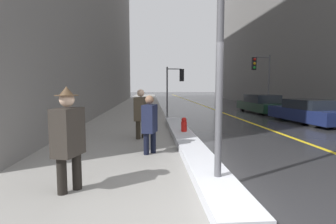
{
  "coord_description": "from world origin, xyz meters",
  "views": [
    {
      "loc": [
        -0.9,
        -3.35,
        1.77
      ],
      "look_at": [
        -0.4,
        4.0,
        1.05
      ],
      "focal_mm": 28.0,
      "sensor_mm": 36.0,
      "label": 1
    }
  ],
  "objects": [
    {
      "name": "fire_hydrant",
      "position": [
        0.27,
        5.6,
        0.35
      ],
      "size": [
        0.2,
        0.2,
        0.7
      ],
      "color": "red",
      "rests_on": "ground"
    },
    {
      "name": "pedestrian_trailing",
      "position": [
        -0.92,
        3.4,
        0.86
      ],
      "size": [
        0.42,
        0.56,
        1.54
      ],
      "rotation": [
        0.0,
        0.0,
        -1.86
      ],
      "color": "black",
      "rests_on": "ground"
    },
    {
      "name": "traffic_light_near",
      "position": [
        1.06,
        16.08,
        2.3
      ],
      "size": [
        1.31,
        0.38,
        3.2
      ],
      "rotation": [
        0.0,
        0.0,
        0.1
      ],
      "color": "#515156",
      "rests_on": "ground"
    },
    {
      "name": "sidewalk_slab",
      "position": [
        -2.0,
        15.0,
        0.01
      ],
      "size": [
        4.0,
        80.0,
        0.01
      ],
      "color": "gray",
      "rests_on": "ground"
    },
    {
      "name": "ground_plane",
      "position": [
        0.0,
        0.0,
        0.0
      ],
      "size": [
        160.0,
        160.0,
        0.0
      ],
      "primitive_type": "plane",
      "color": "#2D2D30"
    },
    {
      "name": "lamp_post",
      "position": [
        0.27,
        1.02,
        2.5
      ],
      "size": [
        0.28,
        0.28,
        4.08
      ],
      "color": "#515156",
      "rests_on": "ground"
    },
    {
      "name": "parked_car_navy",
      "position": [
        6.81,
        8.71,
        0.55
      ],
      "size": [
        2.29,
        4.46,
        1.15
      ],
      "rotation": [
        0.0,
        0.0,
        1.67
      ],
      "color": "navy",
      "rests_on": "ground"
    },
    {
      "name": "traffic_light_far",
      "position": [
        6.94,
        15.05,
        2.89
      ],
      "size": [
        1.31,
        0.33,
        3.99
      ],
      "rotation": [
        0.0,
        0.0,
        3.06
      ],
      "color": "#515156",
      "rests_on": "ground"
    },
    {
      "name": "pedestrian_nearside",
      "position": [
        -1.22,
        5.45,
        0.93
      ],
      "size": [
        0.46,
        0.61,
        1.68
      ],
      "rotation": [
        0.0,
        0.0,
        -1.86
      ],
      "color": "#2A241B",
      "rests_on": "ground"
    },
    {
      "name": "pedestrian_in_glasses",
      "position": [
        -2.25,
        1.0,
        0.97
      ],
      "size": [
        0.46,
        0.61,
        1.77
      ],
      "rotation": [
        0.0,
        0.0,
        -1.86
      ],
      "color": "black",
      "rests_on": "ground"
    },
    {
      "name": "parked_car_dark_green",
      "position": [
        6.64,
        13.98,
        0.57
      ],
      "size": [
        1.82,
        4.66,
        1.22
      ],
      "rotation": [
        0.0,
        0.0,
        1.59
      ],
      "color": "black",
      "rests_on": "ground"
    },
    {
      "name": "snow_bank_curb",
      "position": [
        0.21,
        4.58,
        0.1
      ],
      "size": [
        0.71,
        10.24,
        0.21
      ],
      "color": "silver",
      "rests_on": "ground"
    },
    {
      "name": "road_centre_stripe",
      "position": [
        4.0,
        15.0,
        0.0
      ],
      "size": [
        0.16,
        80.0,
        0.0
      ],
      "color": "gold",
      "rests_on": "ground"
    }
  ]
}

